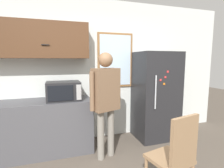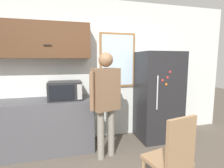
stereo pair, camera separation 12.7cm
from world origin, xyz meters
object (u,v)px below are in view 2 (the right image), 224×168
object	(u,v)px
refrigerator	(158,96)
chair	(172,156)
person	(106,95)
microwave	(65,90)

from	to	relation	value
refrigerator	chair	xyz separation A→B (m)	(-0.68, -1.53, -0.31)
person	chair	bearing A→B (deg)	-87.09
person	chair	size ratio (longest dim) A/B	1.67
microwave	chair	bearing A→B (deg)	-54.58
person	microwave	bearing A→B (deg)	124.20
microwave	refrigerator	xyz separation A→B (m)	(1.77, 0.00, -0.19)
microwave	person	distance (m)	0.75
microwave	person	bearing A→B (deg)	-35.34
microwave	refrigerator	size ratio (longest dim) A/B	0.32
person	refrigerator	distance (m)	1.25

